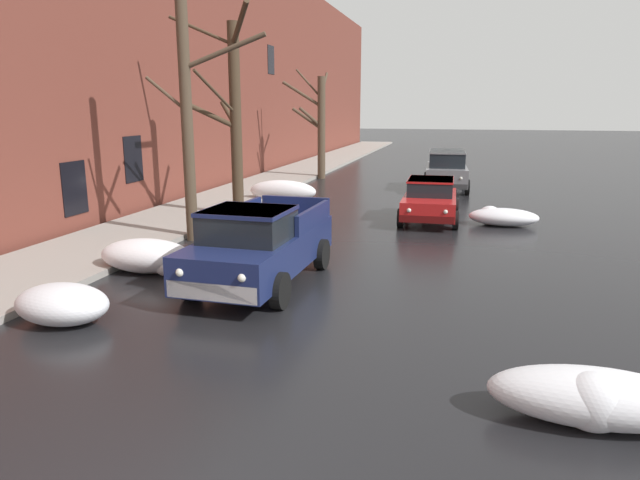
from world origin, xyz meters
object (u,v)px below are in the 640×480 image
Objects in this scene: pickup_truck_darkblue_approaching_near_lane at (259,245)px; bare_tree_second_along_sidewalk at (188,108)px; bare_tree_mid_block at (233,115)px; suv_grey_parked_kerbside_mid at (446,169)px; bare_tree_far_down_block at (319,123)px; sedan_red_parked_kerbside_close at (430,199)px.

bare_tree_second_along_sidewalk is at bearing 132.82° from pickup_truck_darkblue_approaching_near_lane.
bare_tree_mid_block is 1.52× the size of suv_grey_parked_kerbside_mid.
sedan_red_parked_kerbside_close is at bearing -58.31° from bare_tree_far_down_block.
bare_tree_second_along_sidewalk is at bearing -144.65° from sedan_red_parked_kerbside_close.
suv_grey_parked_kerbside_mid is (6.81, -2.96, -1.92)m from bare_tree_far_down_block.
bare_tree_mid_block reaches higher than sedan_red_parked_kerbside_close.
bare_tree_second_along_sidewalk is 5.67m from pickup_truck_darkblue_approaching_near_lane.
sedan_red_parked_kerbside_close is (3.08, 8.14, -0.13)m from pickup_truck_darkblue_approaching_near_lane.
bare_tree_second_along_sidewalk is 15.24m from bare_tree_far_down_block.
bare_tree_mid_block is at bearing -170.09° from sedan_red_parked_kerbside_close.
bare_tree_second_along_sidewalk reaches higher than bare_tree_mid_block.
bare_tree_mid_block reaches higher than suv_grey_parked_kerbside_mid.
suv_grey_parked_kerbside_mid is at bearing 52.72° from bare_tree_mid_block.
sedan_red_parked_kerbside_close is (6.41, 4.55, -2.98)m from bare_tree_second_along_sidewalk.
suv_grey_parked_kerbside_mid is (6.73, 8.85, -2.53)m from bare_tree_mid_block.
bare_tree_mid_block reaches higher than pickup_truck_darkblue_approaching_near_lane.
bare_tree_mid_block is 1.75× the size of sedan_red_parked_kerbside_close.
bare_tree_mid_block is 1.19× the size of bare_tree_far_down_block.
pickup_truck_darkblue_approaching_near_lane is 8.71m from sedan_red_parked_kerbside_close.
suv_grey_parked_kerbside_mid is (3.31, 15.85, 0.11)m from pickup_truck_darkblue_approaching_near_lane.
bare_tree_second_along_sidewalk reaches higher than sedan_red_parked_kerbside_close.
suv_grey_parked_kerbside_mid is at bearing 78.21° from pickup_truck_darkblue_approaching_near_lane.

